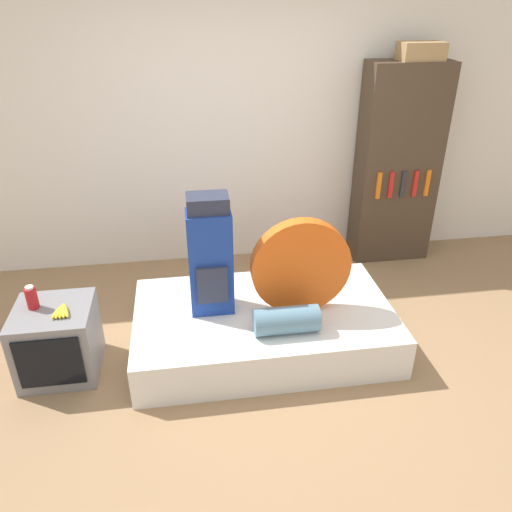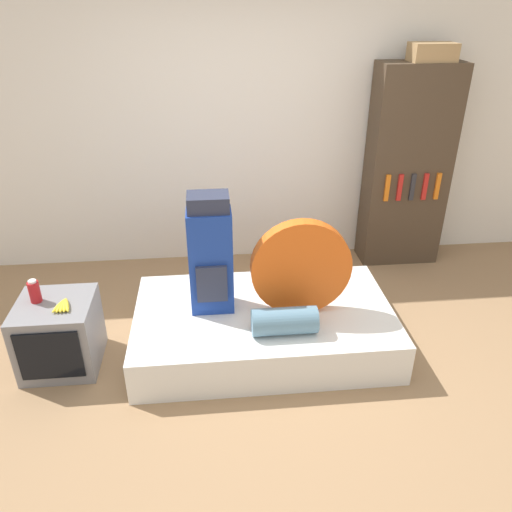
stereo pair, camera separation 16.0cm
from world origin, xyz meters
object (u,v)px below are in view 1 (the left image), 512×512
(tent_bag, at_px, (301,266))
(bookshelf, at_px, (397,166))
(backpack, at_px, (210,257))
(canister, at_px, (32,298))
(cardboard_box, at_px, (421,51))
(television, at_px, (58,340))
(sleeping_roll, at_px, (286,320))

(tent_bag, height_order, bookshelf, bookshelf)
(backpack, distance_m, tent_bag, 0.65)
(canister, height_order, cardboard_box, cardboard_box)
(canister, distance_m, bookshelf, 3.37)
(tent_bag, bearing_deg, television, -178.37)
(tent_bag, relative_size, television, 1.38)
(canister, bearing_deg, sleeping_roll, -8.66)
(sleeping_roll, distance_m, cardboard_box, 2.62)
(sleeping_roll, xyz_separation_m, cardboard_box, (1.44, 1.55, 1.54))
(sleeping_roll, bearing_deg, canister, 171.34)
(sleeping_roll, bearing_deg, tent_bag, 60.29)
(backpack, xyz_separation_m, television, (-1.10, -0.15, -0.49))
(tent_bag, distance_m, bookshelf, 1.82)
(backpack, bearing_deg, sleeping_roll, -37.26)
(backpack, height_order, sleeping_roll, backpack)
(sleeping_roll, height_order, bookshelf, bookshelf)
(sleeping_roll, height_order, canister, canister)
(backpack, bearing_deg, canister, -174.82)
(tent_bag, height_order, television, tent_bag)
(backpack, relative_size, bookshelf, 0.47)
(backpack, xyz_separation_m, cardboard_box, (1.93, 1.18, 1.20))
(bookshelf, height_order, cardboard_box, cardboard_box)
(cardboard_box, bearing_deg, backpack, -148.54)
(backpack, bearing_deg, cardboard_box, 31.46)
(bookshelf, bearing_deg, television, -155.33)
(backpack, height_order, tent_bag, backpack)
(backpack, xyz_separation_m, sleeping_roll, (0.48, -0.37, -0.34))
(sleeping_roll, xyz_separation_m, canister, (-1.69, 0.26, 0.18))
(bookshelf, xyz_separation_m, cardboard_box, (0.06, -0.03, 1.02))
(backpack, xyz_separation_m, tent_bag, (0.63, -0.10, -0.07))
(backpack, height_order, television, backpack)
(tent_bag, bearing_deg, canister, -179.81)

